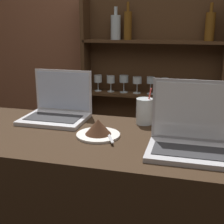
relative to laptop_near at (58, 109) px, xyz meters
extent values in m
cube|color=brown|center=(0.31, 1.19, 0.27)|extent=(7.00, 0.06, 2.70)
cube|color=#472D19|center=(-0.22, 1.07, -0.24)|extent=(0.03, 0.18, 1.68)
cube|color=#472D19|center=(0.85, 1.07, -0.24)|extent=(0.03, 0.18, 1.68)
cube|color=#472D19|center=(0.31, 1.15, -0.24)|extent=(1.10, 0.02, 1.68)
cube|color=#472D19|center=(0.31, 1.07, -0.57)|extent=(1.06, 0.18, 0.02)
cube|color=#472D19|center=(0.31, 1.07, -0.15)|extent=(1.06, 0.18, 0.02)
cube|color=#472D19|center=(0.31, 1.07, 0.26)|extent=(1.06, 0.18, 0.02)
cylinder|color=silver|center=(-0.12, 1.07, -0.14)|extent=(0.06, 0.06, 0.01)
cylinder|color=silver|center=(-0.12, 1.07, -0.10)|extent=(0.01, 0.01, 0.07)
cylinder|color=silver|center=(-0.12, 1.07, -0.04)|extent=(0.06, 0.06, 0.06)
cylinder|color=silver|center=(-0.02, 1.07, -0.14)|extent=(0.06, 0.06, 0.01)
cylinder|color=silver|center=(-0.02, 1.07, -0.10)|extent=(0.01, 0.01, 0.07)
cylinder|color=silver|center=(-0.02, 1.07, -0.04)|extent=(0.07, 0.07, 0.06)
cylinder|color=silver|center=(0.09, 1.07, -0.14)|extent=(0.06, 0.06, 0.01)
cylinder|color=silver|center=(0.09, 1.07, -0.10)|extent=(0.01, 0.01, 0.08)
cylinder|color=silver|center=(0.09, 1.07, -0.03)|extent=(0.07, 0.07, 0.06)
cylinder|color=silver|center=(0.20, 1.07, -0.14)|extent=(0.06, 0.06, 0.01)
cylinder|color=silver|center=(0.20, 1.07, -0.10)|extent=(0.01, 0.01, 0.07)
cylinder|color=silver|center=(0.20, 1.07, -0.04)|extent=(0.07, 0.07, 0.05)
cylinder|color=silver|center=(0.31, 1.07, -0.14)|extent=(0.06, 0.06, 0.01)
cylinder|color=silver|center=(0.31, 1.07, -0.10)|extent=(0.01, 0.01, 0.08)
cylinder|color=silver|center=(0.31, 1.07, -0.03)|extent=(0.06, 0.06, 0.05)
cylinder|color=silver|center=(0.42, 1.07, -0.14)|extent=(0.05, 0.05, 0.01)
cylinder|color=silver|center=(0.42, 1.07, -0.10)|extent=(0.01, 0.01, 0.07)
cylinder|color=silver|center=(0.42, 1.07, -0.04)|extent=(0.06, 0.06, 0.06)
cylinder|color=silver|center=(0.53, 1.07, -0.14)|extent=(0.06, 0.06, 0.01)
cylinder|color=silver|center=(0.53, 1.07, -0.11)|extent=(0.01, 0.01, 0.06)
cylinder|color=silver|center=(0.53, 1.07, -0.06)|extent=(0.07, 0.07, 0.05)
cylinder|color=silver|center=(0.64, 1.07, -0.14)|extent=(0.06, 0.06, 0.01)
cylinder|color=silver|center=(0.64, 1.07, -0.11)|extent=(0.01, 0.01, 0.06)
cylinder|color=silver|center=(0.64, 1.07, -0.05)|extent=(0.06, 0.06, 0.07)
cylinder|color=silver|center=(0.75, 1.07, -0.14)|extent=(0.06, 0.06, 0.01)
cylinder|color=silver|center=(0.75, 1.07, -0.11)|extent=(0.01, 0.01, 0.06)
cylinder|color=silver|center=(0.75, 1.07, -0.05)|extent=(0.07, 0.07, 0.06)
cylinder|color=brown|center=(0.72, 1.07, 0.37)|extent=(0.07, 0.07, 0.20)
cylinder|color=brown|center=(0.72, 1.07, 0.51)|extent=(0.02, 0.02, 0.07)
cylinder|color=#B2C1C6|center=(0.02, 1.07, 0.37)|extent=(0.08, 0.08, 0.18)
cylinder|color=#B2C1C6|center=(0.02, 1.07, 0.49)|extent=(0.03, 0.03, 0.06)
cylinder|color=brown|center=(0.12, 1.07, 0.38)|extent=(0.06, 0.06, 0.21)
cylinder|color=brown|center=(0.12, 1.07, 0.52)|extent=(0.02, 0.02, 0.07)
cube|color=silver|center=(0.00, -0.04, -0.04)|extent=(0.30, 0.24, 0.02)
cube|color=#28282B|center=(0.00, -0.05, -0.03)|extent=(0.26, 0.13, 0.00)
cube|color=silver|center=(0.00, 0.08, 0.08)|extent=(0.30, 0.00, 0.21)
cube|color=silver|center=(0.00, 0.08, 0.08)|extent=(0.28, 0.01, 0.19)
cube|color=#ADADB2|center=(0.63, -0.29, -0.04)|extent=(0.29, 0.21, 0.02)
cube|color=#28282B|center=(0.63, -0.30, -0.03)|extent=(0.25, 0.12, 0.00)
cube|color=#ADADB2|center=(0.63, -0.18, 0.09)|extent=(0.29, 0.00, 0.24)
cube|color=silver|center=(0.63, -0.19, 0.09)|extent=(0.27, 0.01, 0.21)
cylinder|color=silver|center=(0.27, -0.19, -0.04)|extent=(0.18, 0.18, 0.01)
cone|color=#422616|center=(0.27, -0.19, -0.01)|extent=(0.11, 0.11, 0.06)
cube|color=#B7B7BC|center=(0.32, -0.20, -0.04)|extent=(0.08, 0.16, 0.00)
cylinder|color=silver|center=(0.42, 0.03, 0.01)|extent=(0.08, 0.08, 0.12)
cylinder|color=#E04C47|center=(0.44, 0.03, 0.04)|extent=(0.04, 0.01, 0.17)
camera|label=1|loc=(0.63, -1.36, 0.41)|focal=50.00mm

